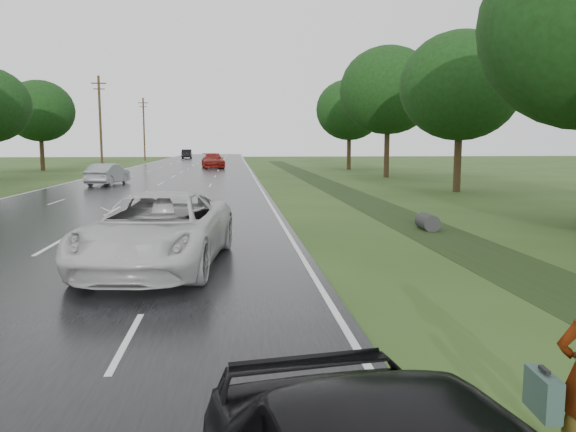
# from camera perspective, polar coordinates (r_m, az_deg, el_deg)

# --- Properties ---
(road) EXTENTS (14.00, 180.00, 0.04)m
(road) POSITION_cam_1_polar(r_m,az_deg,el_deg) (53.31, -11.02, 4.24)
(road) COLOR black
(road) RESTS_ON ground
(edge_stripe_east) EXTENTS (0.12, 180.00, 0.01)m
(edge_stripe_east) POSITION_cam_1_polar(r_m,az_deg,el_deg) (53.10, -3.73, 4.38)
(edge_stripe_east) COLOR silver
(edge_stripe_east) RESTS_ON road
(edge_stripe_west) EXTENTS (0.12, 180.00, 0.01)m
(edge_stripe_west) POSITION_cam_1_polar(r_m,az_deg,el_deg) (54.37, -18.13, 4.09)
(edge_stripe_west) COLOR silver
(edge_stripe_west) RESTS_ON road
(center_line) EXTENTS (0.12, 180.00, 0.01)m
(center_line) POSITION_cam_1_polar(r_m,az_deg,el_deg) (53.31, -11.02, 4.27)
(center_line) COLOR silver
(center_line) RESTS_ON road
(drainage_ditch) EXTENTS (2.20, 120.00, 0.56)m
(drainage_ditch) POSITION_cam_1_polar(r_m,az_deg,el_deg) (27.61, 7.96, 1.46)
(drainage_ditch) COLOR black
(drainage_ditch) RESTS_ON ground
(utility_pole_far) EXTENTS (1.60, 0.26, 10.00)m
(utility_pole_far) POSITION_cam_1_polar(r_m,az_deg,el_deg) (64.63, -18.53, 9.13)
(utility_pole_far) COLOR #392717
(utility_pole_far) RESTS_ON ground
(utility_pole_distant) EXTENTS (1.60, 0.26, 10.00)m
(utility_pole_distant) POSITION_cam_1_polar(r_m,az_deg,el_deg) (94.11, -14.42, 8.63)
(utility_pole_distant) COLOR #392717
(utility_pole_distant) RESTS_ON ground
(tree_east_c) EXTENTS (7.00, 7.00, 9.29)m
(tree_east_c) POSITION_cam_1_polar(r_m,az_deg,el_deg) (34.74, 17.12, 12.50)
(tree_east_c) COLOR #392717
(tree_east_c) RESTS_ON ground
(tree_east_d) EXTENTS (8.00, 8.00, 10.76)m
(tree_east_d) POSITION_cam_1_polar(r_m,az_deg,el_deg) (47.91, 10.13, 12.45)
(tree_east_d) COLOR #392717
(tree_east_d) RESTS_ON ground
(tree_east_f) EXTENTS (7.20, 7.20, 9.62)m
(tree_east_f) POSITION_cam_1_polar(r_m,az_deg,el_deg) (61.37, 6.27, 10.67)
(tree_east_f) COLOR #392717
(tree_east_f) RESTS_ON ground
(tree_west_f) EXTENTS (7.00, 7.00, 9.29)m
(tree_west_f) POSITION_cam_1_polar(r_m,az_deg,el_deg) (64.23, -23.91, 9.73)
(tree_west_f) COLOR #392717
(tree_west_f) RESTS_ON ground
(white_pickup) EXTENTS (3.53, 6.41, 1.70)m
(white_pickup) POSITION_cam_1_polar(r_m,az_deg,el_deg) (13.26, -13.06, -1.40)
(white_pickup) COLOR silver
(white_pickup) RESTS_ON road
(silver_sedan) EXTENTS (2.25, 4.61, 1.45)m
(silver_sedan) POSITION_cam_1_polar(r_m,az_deg,el_deg) (39.91, -17.83, 4.06)
(silver_sedan) COLOR gray
(silver_sedan) RESTS_ON road
(far_car_red) EXTENTS (3.02, 6.00, 1.67)m
(far_car_red) POSITION_cam_1_polar(r_m,az_deg,el_deg) (64.42, -7.64, 5.60)
(far_car_red) COLOR maroon
(far_car_red) RESTS_ON road
(far_car_dark) EXTENTS (1.90, 5.02, 1.64)m
(far_car_dark) POSITION_cam_1_polar(r_m,az_deg,el_deg) (104.83, -10.24, 6.23)
(far_car_dark) COLOR black
(far_car_dark) RESTS_ON road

